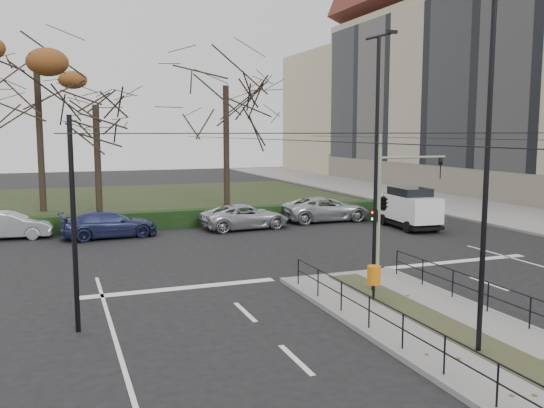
% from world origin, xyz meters
% --- Properties ---
extents(ground, '(140.00, 140.00, 0.00)m').
position_xyz_m(ground, '(0.00, 0.00, 0.00)').
color(ground, black).
rests_on(ground, ground).
extents(median_island, '(4.40, 15.00, 0.14)m').
position_xyz_m(median_island, '(0.00, -2.50, 0.07)').
color(median_island, slate).
rests_on(median_island, ground).
extents(sidewalk_east, '(8.00, 90.00, 0.14)m').
position_xyz_m(sidewalk_east, '(18.00, 22.00, 0.07)').
color(sidewalk_east, slate).
rests_on(sidewalk_east, ground).
extents(park, '(38.00, 26.00, 0.10)m').
position_xyz_m(park, '(-6.00, 32.00, 0.05)').
color(park, black).
rests_on(park, ground).
extents(hedge, '(38.00, 1.00, 1.00)m').
position_xyz_m(hedge, '(-6.00, 18.60, 0.50)').
color(hedge, black).
rests_on(hedge, ground).
extents(apartment_block, '(13.09, 52.10, 21.64)m').
position_xyz_m(apartment_block, '(27.97, 23.97, 10.39)').
color(apartment_block, tan).
rests_on(apartment_block, ground).
extents(median_railing, '(4.14, 13.24, 0.92)m').
position_xyz_m(median_railing, '(0.00, -2.60, 0.98)').
color(median_railing, black).
rests_on(median_railing, median_island).
extents(catenary, '(20.00, 34.00, 6.00)m').
position_xyz_m(catenary, '(0.00, 1.62, 3.42)').
color(catenary, black).
rests_on(catenary, ground).
extents(traffic_light, '(3.26, 1.87, 4.79)m').
position_xyz_m(traffic_light, '(1.78, 4.50, 2.93)').
color(traffic_light, gray).
rests_on(traffic_light, median_island).
extents(litter_bin, '(0.44, 0.44, 1.12)m').
position_xyz_m(litter_bin, '(-0.54, 1.34, 0.94)').
color(litter_bin, black).
rests_on(litter_bin, median_island).
extents(streetlamp_median_near, '(0.73, 0.15, 8.77)m').
position_xyz_m(streetlamp_median_near, '(-0.36, -3.41, 4.60)').
color(streetlamp_median_near, black).
rests_on(streetlamp_median_near, median_island).
extents(streetlamp_median_far, '(0.73, 0.15, 8.70)m').
position_xyz_m(streetlamp_median_far, '(0.04, 2.30, 4.56)').
color(streetlamp_median_far, black).
rests_on(streetlamp_median_far, median_island).
extents(parked_car_second, '(4.41, 1.93, 1.41)m').
position_xyz_m(parked_car_second, '(-12.38, 18.00, 0.71)').
color(parked_car_second, '#A9ACB1').
rests_on(parked_car_second, ground).
extents(parked_car_third, '(5.09, 2.42, 1.43)m').
position_xyz_m(parked_car_third, '(-7.46, 16.53, 0.72)').
color(parked_car_third, '#22284F').
rests_on(parked_car_third, ground).
extents(parked_car_fourth, '(5.58, 2.66, 1.54)m').
position_xyz_m(parked_car_fourth, '(5.71, 17.58, 0.77)').
color(parked_car_fourth, '#A9ACB1').
rests_on(parked_car_fourth, ground).
extents(white_van, '(2.28, 4.52, 2.37)m').
position_xyz_m(white_van, '(9.00, 13.47, 1.23)').
color(white_van, white).
rests_on(white_van, ground).
extents(rust_tree, '(9.18, 9.18, 13.10)m').
position_xyz_m(rust_tree, '(-10.85, 27.89, 10.05)').
color(rust_tree, black).
rests_on(rust_tree, park).
extents(bare_tree_center, '(8.19, 8.19, 11.62)m').
position_xyz_m(bare_tree_center, '(1.79, 26.20, 8.21)').
color(bare_tree_center, black).
rests_on(bare_tree_center, park).
extents(bare_tree_near, '(5.12, 5.12, 9.57)m').
position_xyz_m(bare_tree_near, '(-7.32, 25.43, 6.76)').
color(bare_tree_near, black).
rests_on(bare_tree_near, park).
extents(parked_car_fifth, '(5.23, 2.71, 1.41)m').
position_xyz_m(parked_car_fifth, '(0.11, 16.63, 0.70)').
color(parked_car_fifth, '#A9ACB1').
rests_on(parked_car_fifth, ground).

